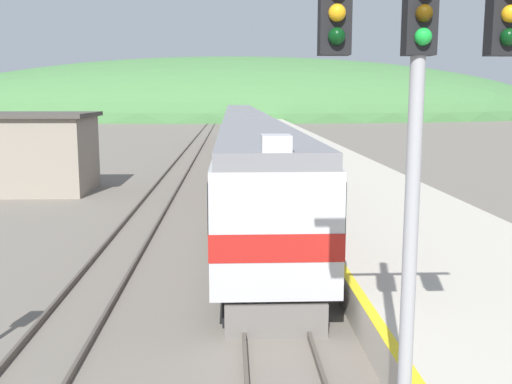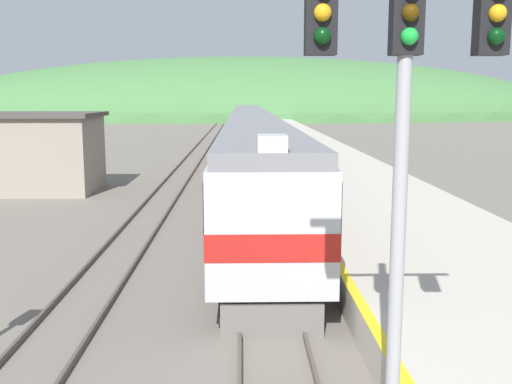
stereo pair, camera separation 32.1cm
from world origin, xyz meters
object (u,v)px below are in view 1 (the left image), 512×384
express_train_lead_car (256,175)px  carriage_third (240,123)px  carriage_second (244,137)px  signal_mast_main (417,89)px

express_train_lead_car → carriage_third: size_ratio=1.01×
carriage_second → signal_mast_main: bearing=-87.8°
express_train_lead_car → signal_mast_main: bearing=-84.5°
express_train_lead_car → signal_mast_main: 15.53m
express_train_lead_car → carriage_second: bearing=90.0°
express_train_lead_car → carriage_third: 44.74m
express_train_lead_car → carriage_third: (0.00, 44.74, -0.01)m
carriage_second → signal_mast_main: 37.82m
carriage_second → carriage_third: size_ratio=1.00×
express_train_lead_car → carriage_second: 22.52m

